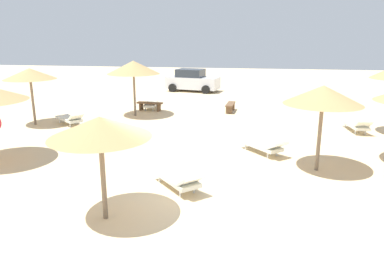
{
  "coord_description": "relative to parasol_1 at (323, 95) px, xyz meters",
  "views": [
    {
      "loc": [
        1.88,
        -8.45,
        4.21
      ],
      "look_at": [
        0.0,
        3.0,
        1.2
      ],
      "focal_mm": 33.31,
      "sensor_mm": 36.0,
      "label": 1
    }
  ],
  "objects": [
    {
      "name": "parasol_3",
      "position": [
        -5.49,
        -4.08,
        -0.22
      ],
      "size": [
        2.31,
        2.31,
        2.48
      ],
      "color": "#75604C",
      "rests_on": "ground"
    },
    {
      "name": "parasol_1",
      "position": [
        0.0,
        0.0,
        0.0
      ],
      "size": [
        2.4,
        2.4,
        2.75
      ],
      "color": "#75604C",
      "rests_on": "ground"
    },
    {
      "name": "lounger_2",
      "position": [
        -8.04,
        8.96,
        -2.13
      ],
      "size": [
        0.87,
        1.96,
        0.71
      ],
      "color": "silver",
      "rests_on": "ground"
    },
    {
      "name": "parasol_7",
      "position": [
        -12.54,
        4.13,
        0.02
      ],
      "size": [
        2.42,
        2.42,
        2.74
      ],
      "color": "#75604C",
      "rests_on": "ground"
    },
    {
      "name": "parked_car",
      "position": [
        -6.7,
        16.1,
        -1.62
      ],
      "size": [
        4.25,
        2.56,
        1.72
      ],
      "color": "silver",
      "rests_on": "ground"
    },
    {
      "name": "lounger_7",
      "position": [
        -10.82,
        4.35,
        -2.13
      ],
      "size": [
        1.89,
        1.67,
        0.69
      ],
      "color": "silver",
      "rests_on": "ground"
    },
    {
      "name": "parasol_2",
      "position": [
        -8.35,
        6.88,
        0.15
      ],
      "size": [
        2.79,
        2.79,
        2.95
      ],
      "color": "#75604C",
      "rests_on": "ground"
    },
    {
      "name": "lounger_1",
      "position": [
        -1.65,
        1.43,
        -2.13
      ],
      "size": [
        1.74,
        1.86,
        0.64
      ],
      "color": "silver",
      "rests_on": "ground"
    },
    {
      "name": "bench_1",
      "position": [
        -3.3,
        8.73,
        -2.1
      ],
      "size": [
        0.51,
        1.52,
        0.49
      ],
      "color": "brown",
      "rests_on": "ground"
    },
    {
      "name": "bench_0",
      "position": [
        -7.93,
        8.3,
        -2.1
      ],
      "size": [
        1.54,
        0.59,
        0.49
      ],
      "color": "brown",
      "rests_on": "ground"
    },
    {
      "name": "lounger_3",
      "position": [
        -4.11,
        -2.16,
        -2.13
      ],
      "size": [
        1.75,
        1.84,
        0.68
      ],
      "color": "silver",
      "rests_on": "ground"
    },
    {
      "name": "lounger_6",
      "position": [
        2.6,
        5.26,
        -2.13
      ],
      "size": [
        0.86,
        1.95,
        0.72
      ],
      "color": "silver",
      "rests_on": "ground"
    },
    {
      "name": "ground_plane",
      "position": [
        -4.1,
        -2.87,
        -2.44
      ],
      "size": [
        80.0,
        80.0,
        0.0
      ],
      "primitive_type": "plane",
      "color": "beige"
    }
  ]
}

